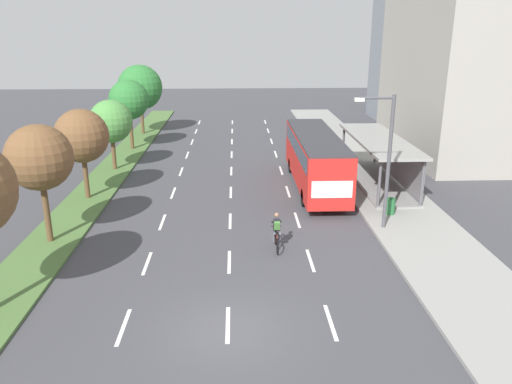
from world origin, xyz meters
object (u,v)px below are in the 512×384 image
Objects in this scene: median_tree_second at (39,158)px; trash_bin at (390,206)px; median_tree_third at (81,136)px; streetlight at (386,154)px; median_tree_fifth at (129,100)px; median_tree_farthest at (140,88)px; bus_shelter at (382,156)px; cyclist at (277,233)px; bus at (315,155)px; median_tree_fourth at (111,122)px.

trash_bin is at bearing 9.39° from median_tree_second.
median_tree_third is 16.61m from streetlight.
streetlight is at bearing -48.89° from median_tree_fifth.
median_tree_third is 0.82× the size of median_tree_farthest.
cyclist is (-7.40, -9.54, -1.08)m from bus_shelter.
bus is 9.77m from cyclist.
median_tree_farthest reaches higher than median_tree_third.
median_tree_fifth is at bearing 89.19° from median_tree_third.
bus is at bearing 30.73° from median_tree_second.
streetlight is (5.29, 2.05, 3.10)m from cyclist.
streetlight is (15.74, -5.31, 0.14)m from median_tree_third.
median_tree_second is 12.54m from median_tree_fourth.
median_tree_fourth is at bearing 143.41° from streetlight.
cyclist is 0.28× the size of streetlight.
median_tree_third is 6.27m from median_tree_fourth.
median_tree_farthest reaches higher than cyclist.
bus_shelter is at bearing 79.23° from trash_bin.
bus is at bearing -175.09° from bus_shelter.
bus_shelter is 18.08m from median_tree_third.
median_tree_second is at bearing -149.27° from bus.
median_tree_fifth reaches higher than trash_bin.
median_tree_third is 6.07× the size of trash_bin.
median_tree_fifth is at bearing 89.80° from median_tree_fourth.
median_tree_farthest is (-0.20, 6.26, 0.28)m from median_tree_fifth.
median_tree_second is 0.98× the size of median_tree_fifth.
bus is 13.28× the size of trash_bin.
bus_shelter is 2.14× the size of median_tree_fourth.
median_tree_farthest is 7.38× the size of trash_bin.
median_tree_fourth reaches higher than trash_bin.
median_tree_second reaches higher than median_tree_third.
bus_shelter is 1.89× the size of median_tree_second.
median_tree_farthest reaches higher than median_tree_fifth.
median_tree_second is 18.78m from median_tree_fifth.
bus is 14.20m from median_tree_fourth.
bus is 13.79m from median_tree_third.
bus_shelter is at bearing 6.97° from median_tree_third.
cyclist is 0.33× the size of median_tree_second.
bus is at bearing -38.65° from median_tree_fifth.
median_tree_farthest reaches higher than median_tree_fourth.
streetlight is at bearing 3.46° from median_tree_second.
median_tree_fourth is (-17.69, 4.08, 1.59)m from bus_shelter.
median_tree_fifth is (0.18, 12.52, 0.32)m from median_tree_third.
median_tree_second is at bearing -90.59° from median_tree_fifth.
bus_shelter is 24.52m from median_tree_farthest.
median_tree_fifth is at bearing 149.66° from bus_shelter.
bus_shelter is at bearing -42.89° from median_tree_farthest.
bus_shelter is 5.91m from trash_bin.
median_tree_third is (-13.57, -1.81, 1.68)m from bus.
streetlight reaches higher than median_tree_farthest.
median_tree_farthest is (-13.59, 16.97, 2.29)m from bus.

